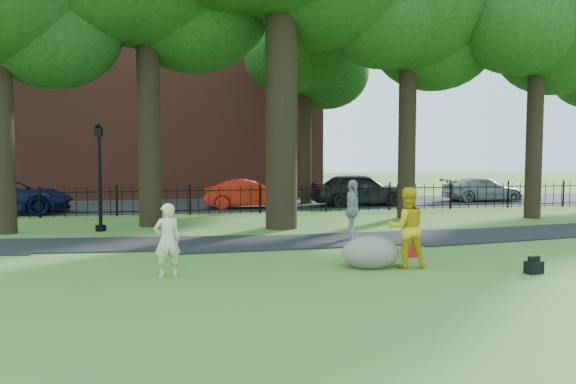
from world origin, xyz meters
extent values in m
plane|color=#437027|center=(0.00, 0.00, 0.00)|extent=(120.00, 120.00, 0.00)
cube|color=black|center=(1.00, 3.90, 0.00)|extent=(36.07, 3.85, 0.03)
cube|color=black|center=(0.00, 16.00, 0.00)|extent=(80.00, 7.00, 0.02)
cube|color=black|center=(0.00, 12.00, 1.02)|extent=(44.00, 0.04, 0.04)
cube|color=black|center=(0.00, 12.00, 0.18)|extent=(44.00, 0.04, 0.04)
cube|color=brown|center=(-4.00, 24.00, 6.00)|extent=(18.00, 8.00, 12.00)
cylinder|color=black|center=(0.00, 7.00, 5.25)|extent=(1.10, 1.10, 10.50)
cylinder|color=black|center=(-9.00, 7.50, 3.85)|extent=(0.60, 0.60, 7.70)
ellipsoid|color=#15320D|center=(-7.65, 8.25, 6.82)|extent=(4.80, 4.80, 4.08)
cylinder|color=black|center=(-4.50, 8.50, 4.55)|extent=(0.80, 0.80, 9.10)
ellipsoid|color=#15320D|center=(-2.88, 9.40, 8.06)|extent=(5.76, 5.76, 4.90)
cylinder|color=black|center=(5.50, 9.00, 4.20)|extent=(0.70, 0.70, 8.40)
ellipsoid|color=#15320D|center=(5.50, 9.00, 8.64)|extent=(6.60, 6.60, 5.61)
ellipsoid|color=#15320D|center=(6.98, 9.82, 7.44)|extent=(5.28, 5.28, 4.49)
ellipsoid|color=#15320D|center=(4.18, 8.34, 7.92)|extent=(4.95, 4.95, 4.21)
cylinder|color=black|center=(10.50, 8.00, 4.02)|extent=(0.64, 0.64, 8.05)
ellipsoid|color=#15320D|center=(10.50, 8.00, 8.28)|extent=(6.20, 6.20, 5.27)
ellipsoid|color=#15320D|center=(11.89, 8.78, 7.13)|extent=(4.96, 4.96, 4.22)
ellipsoid|color=#15320D|center=(9.26, 7.38, 7.59)|extent=(4.65, 4.65, 3.95)
imported|color=beige|center=(-3.81, -0.07, 0.78)|extent=(0.65, 0.52, 1.57)
imported|color=gold|center=(1.56, -0.18, 0.92)|extent=(0.98, 0.81, 1.84)
imported|color=#9B9B9F|center=(1.58, 3.89, 0.91)|extent=(0.82, 1.16, 1.82)
ellipsoid|color=#6B6659|center=(0.76, 0.03, 0.39)|extent=(1.58, 1.37, 0.78)
cylinder|color=black|center=(-6.09, 7.50, 1.59)|extent=(0.12, 0.12, 3.17)
cylinder|color=black|center=(-6.09, 7.50, 0.10)|extent=(0.36, 0.36, 0.20)
cube|color=black|center=(-6.09, 7.50, 3.32)|extent=(0.25, 0.25, 0.30)
cone|color=black|center=(-6.09, 7.50, 3.52)|extent=(0.32, 0.32, 0.16)
cube|color=black|center=(4.00, -1.36, 0.14)|extent=(0.41, 0.30, 0.28)
cube|color=maroon|center=(2.23, 1.06, 0.14)|extent=(0.44, 0.31, 0.28)
imported|color=red|center=(-0.21, 14.20, 0.69)|extent=(4.27, 1.77, 1.37)
imported|color=#0C133F|center=(-10.74, 13.80, 0.75)|extent=(5.41, 2.53, 1.50)
imported|color=black|center=(5.40, 14.51, 0.82)|extent=(4.82, 2.00, 1.63)
imported|color=gray|center=(12.73, 15.49, 0.63)|extent=(4.39, 1.89, 1.26)
camera|label=1|loc=(-3.63, -12.11, 2.63)|focal=35.00mm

